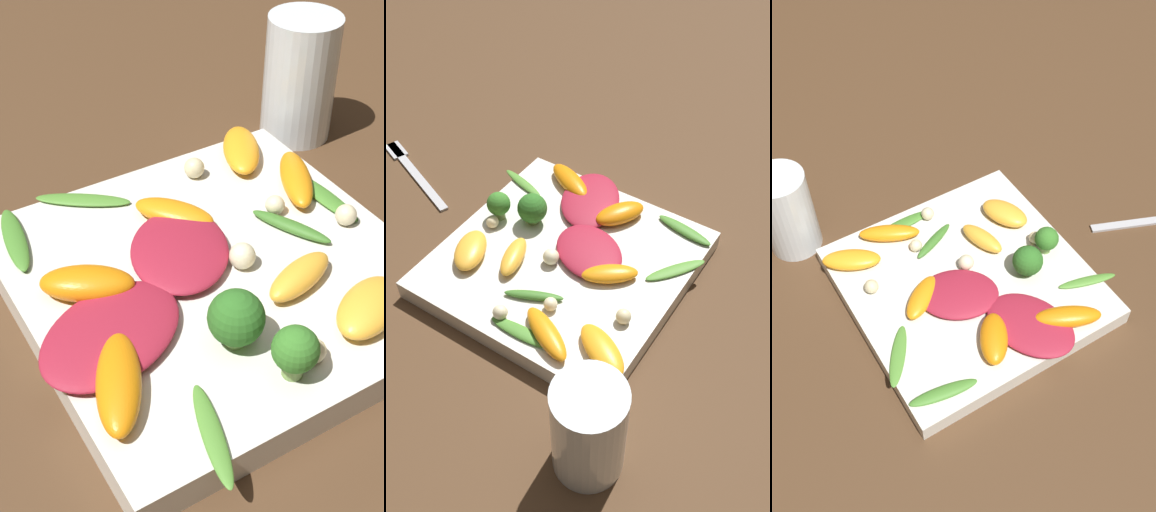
% 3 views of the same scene
% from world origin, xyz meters
% --- Properties ---
extents(ground_plane, '(2.40, 2.40, 0.00)m').
position_xyz_m(ground_plane, '(0.00, 0.00, 0.00)').
color(ground_plane, '#4C331E').
extents(plate, '(0.26, 0.26, 0.02)m').
position_xyz_m(plate, '(0.00, 0.00, 0.01)').
color(plate, silver).
rests_on(plate, ground_plane).
extents(drinking_glass, '(0.06, 0.06, 0.11)m').
position_xyz_m(drinking_glass, '(0.18, 0.14, 0.06)').
color(drinking_glass, white).
rests_on(drinking_glass, ground_plane).
extents(radicchio_leaf_0, '(0.12, 0.10, 0.01)m').
position_xyz_m(radicchio_leaf_0, '(-0.09, -0.02, 0.03)').
color(radicchio_leaf_0, maroon).
rests_on(radicchio_leaf_0, plate).
extents(radicchio_leaf_1, '(0.10, 0.11, 0.01)m').
position_xyz_m(radicchio_leaf_1, '(-0.02, 0.02, 0.03)').
color(radicchio_leaf_1, maroon).
rests_on(radicchio_leaf_1, plate).
extents(orange_segment_0, '(0.07, 0.06, 0.02)m').
position_xyz_m(orange_segment_0, '(-0.09, 0.02, 0.03)').
color(orange_segment_0, orange).
rests_on(orange_segment_0, plate).
extents(orange_segment_1, '(0.05, 0.07, 0.02)m').
position_xyz_m(orange_segment_1, '(0.10, 0.05, 0.03)').
color(orange_segment_1, orange).
rests_on(orange_segment_1, plate).
extents(orange_segment_2, '(0.06, 0.04, 0.02)m').
position_xyz_m(orange_segment_2, '(0.04, -0.04, 0.03)').
color(orange_segment_2, '#FCAD33').
rests_on(orange_segment_2, plate).
extents(orange_segment_3, '(0.06, 0.06, 0.02)m').
position_xyz_m(orange_segment_3, '(0.00, 0.06, 0.03)').
color(orange_segment_3, orange).
rests_on(orange_segment_3, plate).
extents(orange_segment_4, '(0.06, 0.08, 0.02)m').
position_xyz_m(orange_segment_4, '(-0.10, -0.06, 0.03)').
color(orange_segment_4, orange).
rests_on(orange_segment_4, plate).
extents(orange_segment_5, '(0.07, 0.06, 0.02)m').
position_xyz_m(orange_segment_5, '(0.06, -0.09, 0.03)').
color(orange_segment_5, '#FCAD33').
rests_on(orange_segment_5, plate).
extents(orange_segment_6, '(0.06, 0.07, 0.02)m').
position_xyz_m(orange_segment_6, '(0.09, 0.10, 0.03)').
color(orange_segment_6, orange).
rests_on(orange_segment_6, plate).
extents(broccoli_floret_0, '(0.03, 0.03, 0.04)m').
position_xyz_m(broccoli_floret_0, '(-0.01, -0.10, 0.04)').
color(broccoli_floret_0, '#7A9E51').
rests_on(broccoli_floret_0, plate).
extents(broccoli_floret_1, '(0.04, 0.04, 0.04)m').
position_xyz_m(broccoli_floret_1, '(-0.03, -0.06, 0.04)').
color(broccoli_floret_1, '#84AD5B').
rests_on(broccoli_floret_1, plate).
extents(arugula_sprig_0, '(0.03, 0.07, 0.00)m').
position_xyz_m(arugula_sprig_0, '(-0.08, -0.11, 0.03)').
color(arugula_sprig_0, '#518E33').
rests_on(arugula_sprig_0, plate).
extents(arugula_sprig_1, '(0.03, 0.07, 0.01)m').
position_xyz_m(arugula_sprig_1, '(-0.11, 0.09, 0.03)').
color(arugula_sprig_1, '#47842D').
rests_on(arugula_sprig_1, plate).
extents(arugula_sprig_2, '(0.07, 0.05, 0.00)m').
position_xyz_m(arugula_sprig_2, '(-0.05, 0.11, 0.03)').
color(arugula_sprig_2, '#518E33').
rests_on(arugula_sprig_2, plate).
extents(arugula_sprig_3, '(0.02, 0.07, 0.01)m').
position_xyz_m(arugula_sprig_3, '(0.11, 0.02, 0.03)').
color(arugula_sprig_3, '#47842D').
rests_on(arugula_sprig_3, plate).
extents(arugula_sprig_4, '(0.04, 0.06, 0.01)m').
position_xyz_m(arugula_sprig_4, '(0.07, 0.01, 0.03)').
color(arugula_sprig_4, '#3D7528').
rests_on(arugula_sprig_4, plate).
extents(macadamia_nut_0, '(0.02, 0.02, 0.02)m').
position_xyz_m(macadamia_nut_0, '(0.04, 0.10, 0.03)').
color(macadamia_nut_0, beige).
rests_on(macadamia_nut_0, plate).
extents(macadamia_nut_1, '(0.01, 0.01, 0.01)m').
position_xyz_m(macadamia_nut_1, '(0.01, -0.10, 0.03)').
color(macadamia_nut_1, beige).
rests_on(macadamia_nut_1, plate).
extents(macadamia_nut_2, '(0.01, 0.01, 0.01)m').
position_xyz_m(macadamia_nut_2, '(0.07, 0.03, 0.03)').
color(macadamia_nut_2, beige).
rests_on(macadamia_nut_2, plate).
extents(macadamia_nut_3, '(0.02, 0.02, 0.02)m').
position_xyz_m(macadamia_nut_3, '(0.02, -0.01, 0.03)').
color(macadamia_nut_3, beige).
rests_on(macadamia_nut_3, plate).
extents(macadamia_nut_4, '(0.02, 0.02, 0.02)m').
position_xyz_m(macadamia_nut_4, '(0.11, -0.01, 0.03)').
color(macadamia_nut_4, beige).
rests_on(macadamia_nut_4, plate).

